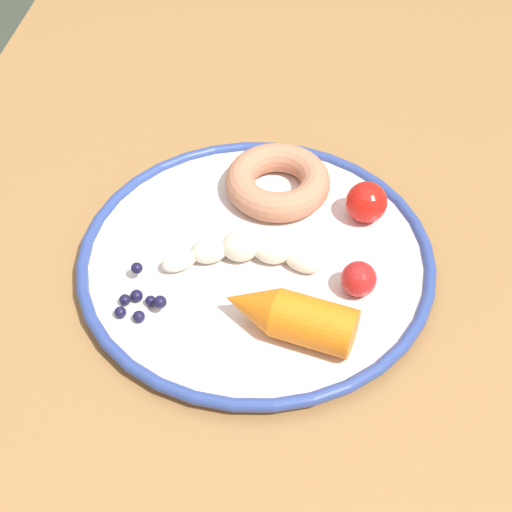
% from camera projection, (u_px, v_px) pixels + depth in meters
% --- Properties ---
extents(dining_table, '(1.17, 0.85, 0.75)m').
position_uv_depth(dining_table, '(301.00, 292.00, 0.81)').
color(dining_table, '#9D6E3E').
rests_on(dining_table, ground_plane).
extents(plate, '(0.35, 0.35, 0.02)m').
position_uv_depth(plate, '(256.00, 258.00, 0.72)').
color(plate, silver).
rests_on(plate, dining_table).
extents(banana, '(0.06, 0.15, 0.03)m').
position_uv_depth(banana, '(240.00, 252.00, 0.70)').
color(banana, beige).
rests_on(banana, plate).
extents(carrot_orange, '(0.07, 0.12, 0.04)m').
position_uv_depth(carrot_orange, '(288.00, 316.00, 0.64)').
color(carrot_orange, orange).
rests_on(carrot_orange, plate).
extents(donut, '(0.13, 0.13, 0.03)m').
position_uv_depth(donut, '(278.00, 182.00, 0.77)').
color(donut, tan).
rests_on(donut, plate).
extents(blueberry_pile, '(0.06, 0.05, 0.02)m').
position_uv_depth(blueberry_pile, '(139.00, 299.00, 0.67)').
color(blueberry_pile, '#191638').
rests_on(blueberry_pile, plate).
extents(tomato_near, '(0.04, 0.04, 0.04)m').
position_uv_depth(tomato_near, '(366.00, 202.00, 0.74)').
color(tomato_near, red).
rests_on(tomato_near, plate).
extents(tomato_mid, '(0.03, 0.03, 0.03)m').
position_uv_depth(tomato_mid, '(359.00, 279.00, 0.67)').
color(tomato_mid, red).
rests_on(tomato_mid, plate).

